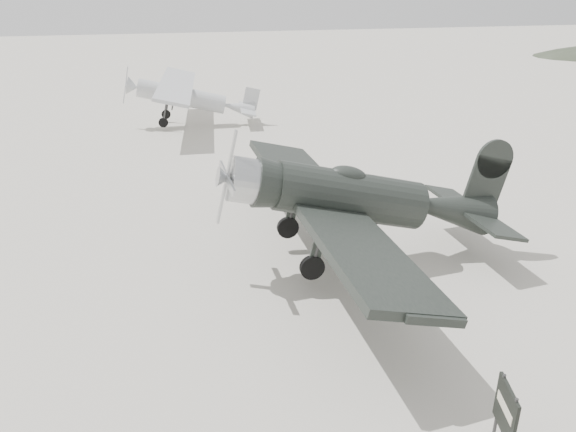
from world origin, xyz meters
name	(u,v)px	position (x,y,z in m)	size (l,w,h in m)	color
ground	(309,269)	(0.00, 0.00, 0.00)	(160.00, 160.00, 0.00)	#B0AA9C
lowwing_monoplane	(362,199)	(1.55, 0.03, 2.04)	(8.58, 11.88, 3.86)	black
highwing_monoplane	(187,93)	(-2.06, 18.36, 1.86)	(7.46, 10.49, 2.96)	#A1A5A7
sign_board	(506,411)	(1.56, -7.32, 0.80)	(0.30, 0.92, 1.34)	#333333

